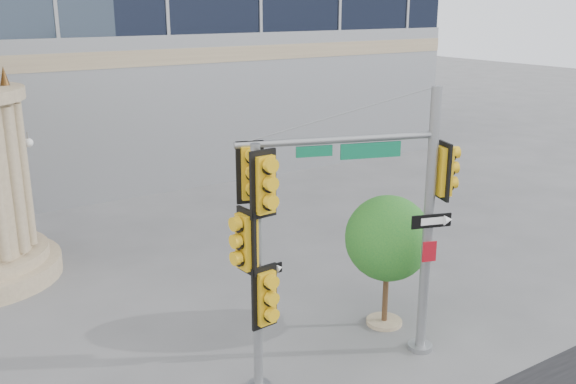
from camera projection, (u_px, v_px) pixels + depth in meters
ground at (363, 363)px, 13.25m from camera, size 120.00×120.00×0.00m
main_signal_pole at (383, 198)px, 12.55m from camera, size 4.21×1.73×5.63m
secondary_signal_pole at (258, 254)px, 11.43m from camera, size 0.85×0.63×4.83m
street_tree at (389, 241)px, 14.33m from camera, size 1.98×1.93×3.08m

